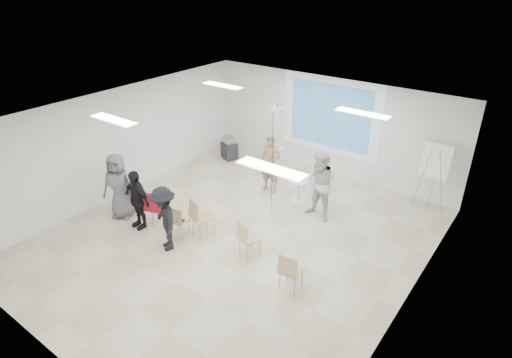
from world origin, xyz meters
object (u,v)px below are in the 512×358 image
Objects in this scene: chair_left_mid at (159,208)px; chair_far_left at (137,192)px; chair_center at (199,215)px; audience_outer at (118,183)px; laptop at (180,219)px; audience_left at (136,195)px; player_right at (321,183)px; chair_right_inner at (247,237)px; flipchart_easel at (436,161)px; player_left at (270,160)px; pedestal_table at (298,189)px; chair_right_far at (290,270)px; chair_left_inner at (178,219)px; av_cart at (229,148)px; audience_mid at (164,215)px.

chair_far_left is at bearing 150.55° from chair_left_mid.
chair_center is 2.35m from audience_outer.
laptop is 1.22m from audience_left.
player_right reaches higher than chair_right_inner.
flipchart_easel reaches higher than chair_right_inner.
chair_far_left is at bearing -131.15° from player_left.
pedestal_table is 0.78× the size of chair_right_far.
chair_far_left is 0.58m from audience_outer.
player_right is at bearing 9.89° from audience_outer.
chair_far_left is at bearing 160.88° from chair_left_inner.
laptop is (-0.01, 0.09, -0.04)m from chair_left_inner.
flipchart_easel is at bearing 29.48° from pedestal_table.
pedestal_table is at bearing 162.99° from player_right.
pedestal_table is 0.33× the size of player_right.
chair_right_far is at bearing -22.01° from chair_left_mid.
chair_far_left is at bearing -61.77° from av_cart.
flipchart_easel is at bearing 52.31° from player_right.
player_right is 4.59m from av_cart.
pedestal_table is at bearing -127.29° from laptop.
player_right reaches higher than chair_center.
chair_left_inner is at bearing -122.59° from player_right.
pedestal_table is 0.69× the size of chair_far_left.
chair_far_left is (-3.97, -2.53, -0.44)m from player_right.
player_right is at bearing 37.68° from chair_left_inner.
player_left reaches higher than laptop.
chair_center is 0.52× the size of flipchart_easel.
chair_center is (1.12, 0.25, 0.08)m from chair_left_mid.
laptop is (-1.81, -0.27, -0.08)m from chair_right_inner.
audience_outer is (-3.25, -3.34, 0.59)m from pedestal_table.
chair_far_left is at bearing 145.86° from audience_left.
chair_center is at bearing 3.15° from chair_far_left.
player_left is 2.27× the size of chair_left_mid.
player_left is at bearing 31.01° from audience_outer.
chair_center reaches higher than chair_left_mid.
flipchart_easel reaches higher than player_left.
chair_left_mid is 0.63m from audience_left.
av_cart is at bearing 86.27° from chair_left_mid.
audience_outer is (-1.97, 0.29, 0.09)m from audience_mid.
player_left is at bearing 50.00° from chair_left_mid.
flipchart_easel is (3.99, 1.62, 0.45)m from player_left.
audience_outer reaches higher than audience_left.
chair_right_inner is 1.91m from audience_mid.
pedestal_table is 3.44m from chair_left_inner.
pedestal_table is 0.85× the size of chair_left_inner.
chair_far_left is at bearing -16.17° from laptop.
player_right is 2.54× the size of chair_left_inner.
flipchart_easel is at bearing 15.78° from player_left.
laptop is at bearing 87.28° from chair_left_inner.
chair_right_inner is at bearing -22.20° from av_cart.
chair_center is 0.52m from laptop.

